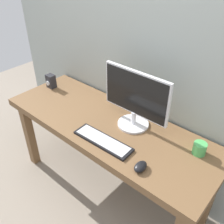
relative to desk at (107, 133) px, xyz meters
The scene contains 8 objects.
ground_plane 0.65m from the desk, ahead, with size 6.00×6.00×0.00m, color gray.
wall_back 0.92m from the desk, 90.00° to the left, with size 2.92×0.04×3.00m, color #9EA8A3.
desk is the anchor object (origin of this frame).
monitor 0.38m from the desk, 36.21° to the left, with size 0.53×0.23×0.43m.
keyboard_primary 0.24m from the desk, 55.76° to the right, with size 0.44×0.14×0.02m.
mouse 0.52m from the desk, 24.79° to the right, with size 0.06×0.10×0.04m, color black.
audio_controller 0.77m from the desk, behind, with size 0.08×0.07×0.12m.
coffee_mug 0.69m from the desk, 12.39° to the left, with size 0.09×0.09×0.08m, color #4CB259.
Camera 1 is at (1.02, -1.12, 1.90)m, focal length 40.54 mm.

